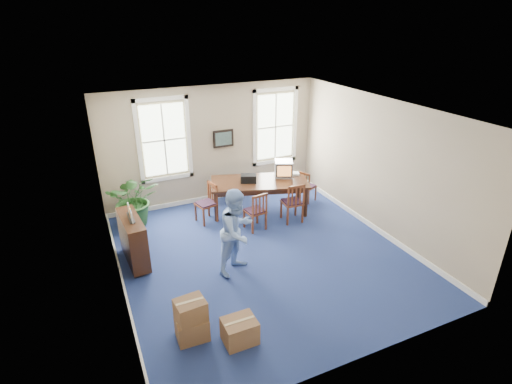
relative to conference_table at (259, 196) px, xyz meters
name	(u,v)px	position (x,y,z in m)	size (l,w,h in m)	color
floor	(263,254)	(-0.83, -2.00, -0.43)	(6.50, 6.50, 0.00)	navy
ceiling	(264,110)	(-0.83, -2.00, 2.77)	(6.50, 6.50, 0.00)	white
wall_back	(212,145)	(-0.83, 1.25, 1.17)	(6.50, 6.50, 0.00)	tan
wall_front	(365,275)	(-0.83, -5.25, 1.17)	(6.50, 6.50, 0.00)	tan
wall_left	(110,216)	(-3.83, -2.00, 1.17)	(6.50, 6.50, 0.00)	tan
wall_right	(380,167)	(2.17, -2.00, 1.17)	(6.50, 6.50, 0.00)	tan
baseboard_back	(215,196)	(-0.83, 1.22, -0.37)	(6.00, 0.04, 0.12)	white
baseboard_left	(124,287)	(-3.80, -2.00, -0.37)	(0.04, 6.50, 0.12)	white
baseboard_right	(371,225)	(2.14, -2.00, -0.37)	(0.04, 6.50, 0.12)	white
window_left	(164,140)	(-2.13, 1.23, 1.47)	(1.40, 0.12, 2.20)	white
window_right	(275,127)	(1.07, 1.23, 1.47)	(1.40, 0.12, 2.20)	white
wall_picture	(223,139)	(-0.53, 1.20, 1.32)	(0.58, 0.06, 0.48)	black
conference_table	(259,196)	(0.00, 0.00, 0.00)	(2.52, 1.14, 0.86)	#3D2113
crt_tv	(284,168)	(0.74, 0.06, 0.64)	(0.47, 0.51, 0.43)	#B7B7BC
game_console	(296,174)	(1.09, 0.00, 0.46)	(0.18, 0.23, 0.06)	white
equipment_bag	(248,178)	(-0.29, 0.06, 0.53)	(0.40, 0.26, 0.20)	black
chair_near_left	(255,210)	(-0.51, -0.86, 0.07)	(0.45, 0.45, 0.99)	brown
chair_near_right	(292,202)	(0.51, -0.86, 0.10)	(0.48, 0.48, 1.06)	brown
chair_end_left	(206,203)	(-1.49, 0.00, 0.08)	(0.45, 0.45, 1.01)	brown
chair_end_right	(307,186)	(1.49, 0.00, 0.02)	(0.41, 0.41, 0.90)	brown
man	(237,231)	(-1.55, -2.28, 0.47)	(0.88, 0.68, 1.80)	#86ACE8
credenza	(133,241)	(-3.44, -1.12, 0.07)	(0.37, 1.28, 1.00)	#3D2113
brochure_rack	(130,215)	(-3.42, -1.12, 0.70)	(0.10, 0.58, 0.26)	#99999E
potted_plant	(134,199)	(-3.13, 0.57, 0.26)	(1.24, 1.08, 1.38)	#1E471A
cardboard_boxes	(201,312)	(-2.75, -3.66, -0.04)	(1.36, 1.36, 0.78)	#8D6341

